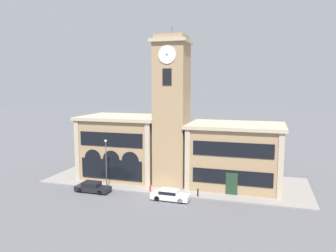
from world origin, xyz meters
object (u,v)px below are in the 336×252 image
(parked_car_near, at_px, (92,187))
(parked_car_mid, at_px, (170,195))
(bollard, at_px, (198,192))
(fire_hydrant, at_px, (150,188))
(street_lamp, at_px, (106,157))

(parked_car_near, relative_size, parked_car_mid, 0.99)
(bollard, relative_size, fire_hydrant, 1.22)
(parked_car_near, xyz_separation_m, parked_car_mid, (10.87, -0.00, -0.02))
(bollard, bearing_deg, street_lamp, 179.72)
(parked_car_near, xyz_separation_m, bollard, (14.03, 1.98, -0.06))
(parked_car_mid, xyz_separation_m, fire_hydrant, (-3.33, 2.05, -0.14))
(parked_car_near, height_order, fire_hydrant, parked_car_near)
(parked_car_near, relative_size, bollard, 4.50)
(parked_car_near, relative_size, fire_hydrant, 5.49)
(parked_car_near, relative_size, street_lamp, 0.71)
(parked_car_near, distance_m, bollard, 14.17)
(bollard, xyz_separation_m, fire_hydrant, (-6.50, 0.07, -0.10))
(parked_car_near, distance_m, street_lamp, 4.39)
(fire_hydrant, bearing_deg, parked_car_near, -164.75)
(parked_car_mid, relative_size, bollard, 4.55)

